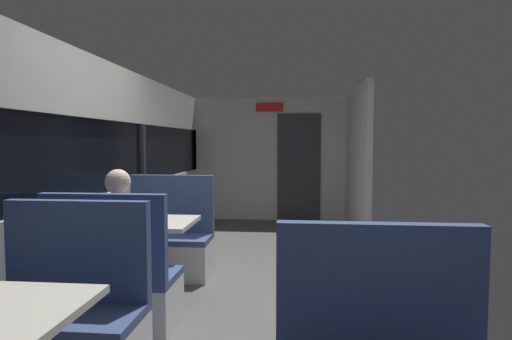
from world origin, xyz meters
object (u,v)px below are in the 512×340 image
dining_table_mid_window (145,231)px  bench_mid_window_facing_end (114,290)px  seated_passenger (118,261)px  coffee_cup_primary (141,216)px  bench_mid_window_facing_entry (168,246)px  bench_near_window_facing_entry (66,329)px

dining_table_mid_window → bench_mid_window_facing_end: bearing=-90.0°
seated_passenger → coffee_cup_primary: (-0.03, 0.59, 0.25)m
dining_table_mid_window → coffee_cup_primary: bearing=-128.1°
bench_mid_window_facing_entry → seated_passenger: bearing=-90.0°
bench_near_window_facing_entry → seated_passenger: (0.00, 0.77, 0.21)m
dining_table_mid_window → bench_mid_window_facing_end: 0.77m
coffee_cup_primary → bench_near_window_facing_entry: bearing=-88.9°
bench_near_window_facing_entry → dining_table_mid_window: bench_near_window_facing_entry is taller
bench_near_window_facing_entry → bench_mid_window_facing_entry: bearing=90.0°
bench_mid_window_facing_end → seated_passenger: size_ratio=0.87×
dining_table_mid_window → bench_mid_window_facing_end: (0.00, -0.70, -0.31)m
bench_near_window_facing_entry → dining_table_mid_window: (0.00, 1.40, 0.31)m
bench_near_window_facing_entry → seated_passenger: bearing=90.0°
dining_table_mid_window → coffee_cup_primary: 0.15m
bench_mid_window_facing_end → dining_table_mid_window: bearing=90.0°
bench_mid_window_facing_entry → coffee_cup_primary: 0.86m
bench_mid_window_facing_entry → dining_table_mid_window: bearing=-90.0°
bench_mid_window_facing_end → bench_mid_window_facing_entry: size_ratio=1.00×
dining_table_mid_window → bench_near_window_facing_entry: bearing=-90.0°
bench_near_window_facing_entry → bench_mid_window_facing_entry: same height
bench_mid_window_facing_entry → seated_passenger: (0.00, -1.33, 0.21)m
dining_table_mid_window → seated_passenger: bearing=-90.0°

